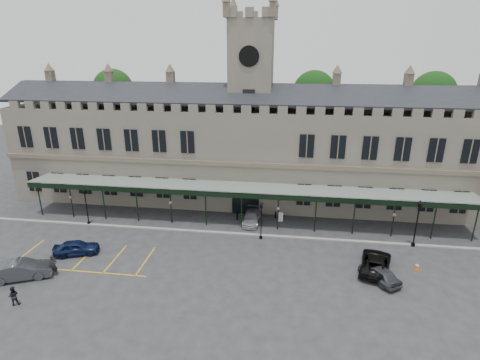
# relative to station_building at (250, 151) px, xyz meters

# --- Properties ---
(ground) EXTENTS (140.00, 140.00, 0.00)m
(ground) POSITION_rel_station_building_xyz_m (0.00, -15.91, -6.47)
(ground) COLOR #2D2D30
(station_building) EXTENTS (60.00, 10.36, 17.30)m
(station_building) POSITION_rel_station_building_xyz_m (0.00, 0.00, 0.00)
(station_building) COLOR #5F5A4F
(station_building) RESTS_ON ground
(clock_tower) EXTENTS (5.60, 5.60, 24.80)m
(clock_tower) POSITION_rel_station_building_xyz_m (0.00, 0.09, 6.64)
(clock_tower) COLOR #5F5A4F
(clock_tower) RESTS_ON ground
(canopy) EXTENTS (50.00, 4.10, 4.30)m
(canopy) POSITION_rel_station_building_xyz_m (0.00, -8.45, -4.06)
(canopy) COLOR #8C9E93
(canopy) RESTS_ON ground
(kerb) EXTENTS (60.00, 0.40, 0.12)m
(kerb) POSITION_rel_station_building_xyz_m (0.00, -10.41, -6.41)
(kerb) COLOR gray
(kerb) RESTS_ON ground
(parking_markings) EXTENTS (16.00, 6.00, 0.01)m
(parking_markings) POSITION_rel_station_building_xyz_m (-14.00, -17.41, -6.47)
(parking_markings) COLOR gold
(parking_markings) RESTS_ON ground
(tree_behind_left) EXTENTS (6.00, 6.00, 16.00)m
(tree_behind_left) POSITION_rel_station_building_xyz_m (-22.00, 9.09, 6.35)
(tree_behind_left) COLOR #332314
(tree_behind_left) RESTS_ON ground
(tree_behind_mid) EXTENTS (6.00, 6.00, 16.00)m
(tree_behind_mid) POSITION_rel_station_building_xyz_m (8.00, 9.09, 6.35)
(tree_behind_mid) COLOR #332314
(tree_behind_mid) RESTS_ON ground
(tree_behind_right) EXTENTS (6.00, 6.00, 16.00)m
(tree_behind_right) POSITION_rel_station_building_xyz_m (24.00, 9.09, 6.35)
(tree_behind_right) COLOR #332314
(tree_behind_right) RESTS_ON ground
(lamp_post_left) EXTENTS (0.42, 0.42, 4.43)m
(lamp_post_left) POSITION_rel_station_building_xyz_m (-17.22, -10.32, -3.84)
(lamp_post_left) COLOR black
(lamp_post_left) RESTS_ON ground
(lamp_post_mid) EXTENTS (0.39, 0.39, 4.14)m
(lamp_post_mid) POSITION_rel_station_building_xyz_m (2.36, -11.06, -4.02)
(lamp_post_mid) COLOR black
(lamp_post_mid) RESTS_ON ground
(lamp_post_right) EXTENTS (0.47, 0.47, 5.00)m
(lamp_post_right) POSITION_rel_station_building_xyz_m (17.69, -10.56, -3.50)
(lamp_post_right) COLOR black
(lamp_post_right) RESTS_ON ground
(traffic_cone) EXTENTS (0.43, 0.43, 0.69)m
(traffic_cone) POSITION_rel_station_building_xyz_m (16.75, -14.99, -6.13)
(traffic_cone) COLOR #FB5807
(traffic_cone) RESTS_ON ground
(sign_board) EXTENTS (0.65, 0.19, 1.13)m
(sign_board) POSITION_rel_station_building_xyz_m (4.21, -6.65, -5.92)
(sign_board) COLOR black
(sign_board) RESTS_ON ground
(bollard_left) EXTENTS (0.17, 0.17, 0.97)m
(bollard_left) POSITION_rel_station_building_xyz_m (-0.74, -6.97, -5.98)
(bollard_left) COLOR black
(bollard_left) RESTS_ON ground
(bollard_right) EXTENTS (0.15, 0.15, 0.83)m
(bollard_right) POSITION_rel_station_building_xyz_m (3.64, -5.82, -6.05)
(bollard_right) COLOR black
(bollard_right) RESTS_ON ground
(car_left_a) EXTENTS (4.51, 2.99, 1.43)m
(car_left_a) POSITION_rel_station_building_xyz_m (-15.00, -16.58, -5.75)
(car_left_a) COLOR #0D183B
(car_left_a) RESTS_ON ground
(car_left_b) EXTENTS (5.29, 3.62, 1.65)m
(car_left_b) POSITION_rel_station_building_xyz_m (-17.50, -20.96, -5.64)
(car_left_b) COLOR #35383D
(car_left_b) RESTS_ON ground
(car_taxi) EXTENTS (1.90, 4.47, 1.28)m
(car_taxi) POSITION_rel_station_building_xyz_m (1.00, -7.34, -5.83)
(car_taxi) COLOR #A1A4A9
(car_taxi) RESTS_ON ground
(car_van) EXTENTS (3.77, 5.80, 1.49)m
(car_van) POSITION_rel_station_building_xyz_m (13.00, -15.56, -5.73)
(car_van) COLOR black
(car_van) RESTS_ON ground
(car_right_a) EXTENTS (3.49, 4.21, 1.35)m
(car_right_a) POSITION_rel_station_building_xyz_m (13.00, -17.19, -5.79)
(car_right_a) COLOR #35383D
(car_right_a) RESTS_ON ground
(person_a) EXTENTS (0.82, 0.69, 1.93)m
(person_a) POSITION_rel_station_building_xyz_m (-15.03, -20.19, -5.51)
(person_a) COLOR black
(person_a) RESTS_ON ground
(person_b) EXTENTS (0.97, 0.89, 1.61)m
(person_b) POSITION_rel_station_building_xyz_m (-15.70, -24.30, -5.66)
(person_b) COLOR black
(person_b) RESTS_ON ground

